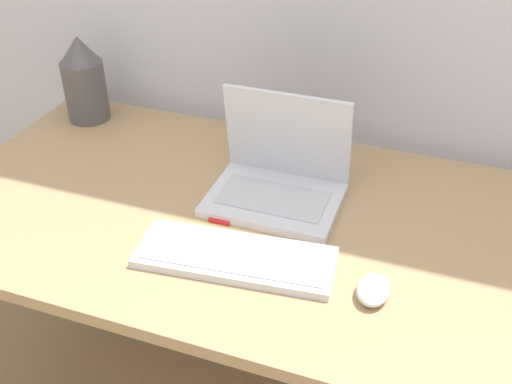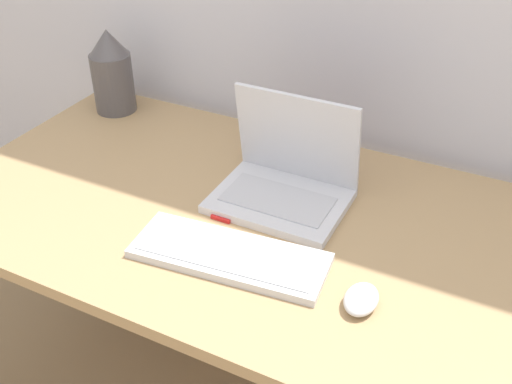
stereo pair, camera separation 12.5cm
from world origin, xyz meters
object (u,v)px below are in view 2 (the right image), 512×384
object	(u,v)px
keyboard	(229,255)
vase	(112,72)
mouse	(361,299)
mp3_player	(225,214)
laptop	(286,178)

from	to	relation	value
keyboard	vase	distance (m)	0.78
mouse	mp3_player	xyz separation A→B (m)	(-0.36, 0.13, -0.01)
laptop	keyboard	size ratio (longest dim) A/B	0.72
vase	mp3_player	bearing A→B (deg)	-30.35
keyboard	laptop	bearing A→B (deg)	87.65
laptop	vase	world-z (taller)	same
mouse	mp3_player	world-z (taller)	mouse
laptop	vase	xyz separation A→B (m)	(-0.64, 0.20, 0.07)
mouse	mp3_player	distance (m)	0.39
mouse	keyboard	bearing A→B (deg)	178.51
laptop	vase	distance (m)	0.67
mouse	mp3_player	bearing A→B (deg)	159.62
laptop	mp3_player	distance (m)	0.16
mouse	vase	xyz separation A→B (m)	(-0.91, 0.46, 0.10)
keyboard	mp3_player	world-z (taller)	keyboard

